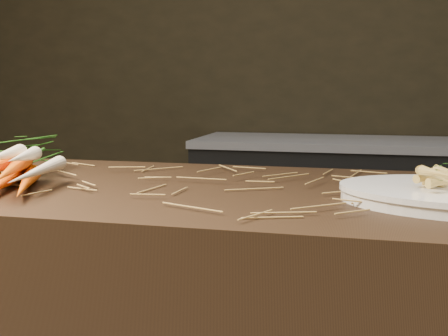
# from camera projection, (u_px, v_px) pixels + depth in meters

# --- Properties ---
(back_counter) EXTENTS (1.82, 0.62, 0.84)m
(back_counter) POSITION_uv_depth(u_px,v_px,m) (366.00, 218.00, 3.00)
(back_counter) COLOR black
(back_counter) RESTS_ON ground
(straw_bedding) EXTENTS (1.40, 0.60, 0.02)m
(straw_bedding) POSITION_uv_depth(u_px,v_px,m) (232.00, 184.00, 1.20)
(straw_bedding) COLOR olive
(straw_bedding) RESTS_ON main_counter
(root_veg_bunch) EXTENTS (0.35, 0.55, 0.10)m
(root_veg_bunch) POSITION_uv_depth(u_px,v_px,m) (19.00, 160.00, 1.28)
(root_veg_bunch) COLOR #F04500
(root_veg_bunch) RESTS_ON main_counter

